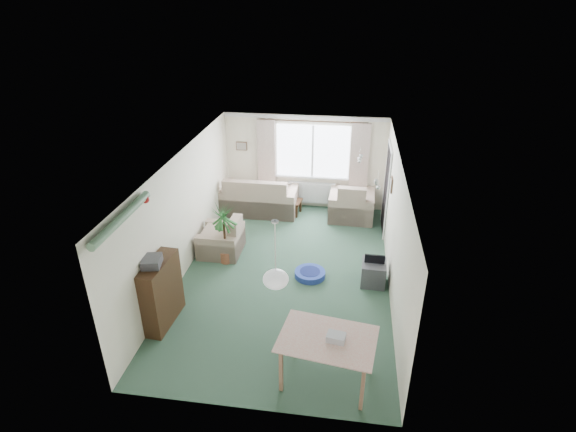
# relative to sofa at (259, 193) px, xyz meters

# --- Properties ---
(ground) EXTENTS (6.50, 6.50, 0.00)m
(ground) POSITION_rel_sofa_xyz_m (1.10, -2.75, -0.49)
(ground) COLOR #2E4D3B
(window) EXTENTS (1.80, 0.03, 1.30)m
(window) POSITION_rel_sofa_xyz_m (1.30, 0.48, 1.01)
(window) COLOR white
(curtain_rod) EXTENTS (2.60, 0.03, 0.03)m
(curtain_rod) POSITION_rel_sofa_xyz_m (1.30, 0.40, 1.78)
(curtain_rod) COLOR black
(curtain_left) EXTENTS (0.45, 0.08, 2.00)m
(curtain_left) POSITION_rel_sofa_xyz_m (0.15, 0.38, 0.78)
(curtain_left) COLOR beige
(curtain_right) EXTENTS (0.45, 0.08, 2.00)m
(curtain_right) POSITION_rel_sofa_xyz_m (2.45, 0.38, 0.78)
(curtain_right) COLOR beige
(radiator) EXTENTS (1.20, 0.10, 0.55)m
(radiator) POSITION_rel_sofa_xyz_m (1.30, 0.44, -0.09)
(radiator) COLOR white
(doorway) EXTENTS (0.03, 0.95, 2.00)m
(doorway) POSITION_rel_sofa_xyz_m (3.08, -0.55, 0.51)
(doorway) COLOR black
(pendant_lamp) EXTENTS (0.36, 0.36, 0.36)m
(pendant_lamp) POSITION_rel_sofa_xyz_m (1.30, -5.05, 0.99)
(pendant_lamp) COLOR white
(tinsel_garland) EXTENTS (1.60, 1.60, 0.12)m
(tinsel_garland) POSITION_rel_sofa_xyz_m (-0.82, -5.05, 1.79)
(tinsel_garland) COLOR #196626
(bauble_cluster_a) EXTENTS (0.20, 0.20, 0.20)m
(bauble_cluster_a) POSITION_rel_sofa_xyz_m (2.40, -1.85, 1.73)
(bauble_cluster_a) COLOR silver
(bauble_cluster_b) EXTENTS (0.20, 0.20, 0.20)m
(bauble_cluster_b) POSITION_rel_sofa_xyz_m (2.70, -3.05, 1.73)
(bauble_cluster_b) COLOR silver
(wall_picture_back) EXTENTS (0.28, 0.03, 0.22)m
(wall_picture_back) POSITION_rel_sofa_xyz_m (-0.50, 0.48, 1.06)
(wall_picture_back) COLOR brown
(wall_picture_right) EXTENTS (0.03, 0.24, 0.30)m
(wall_picture_right) POSITION_rel_sofa_xyz_m (3.08, -1.55, 1.06)
(wall_picture_right) COLOR brown
(sofa) EXTENTS (1.94, 1.03, 0.97)m
(sofa) POSITION_rel_sofa_xyz_m (0.00, 0.00, 0.00)
(sofa) COLOR beige
(sofa) RESTS_ON ground
(armchair_corner) EXTENTS (1.10, 1.05, 0.96)m
(armchair_corner) POSITION_rel_sofa_xyz_m (2.33, -0.02, -0.01)
(armchair_corner) COLOR beige
(armchair_corner) RESTS_ON ground
(armchair_left) EXTENTS (0.86, 0.91, 0.81)m
(armchair_left) POSITION_rel_sofa_xyz_m (-0.40, -2.09, -0.08)
(armchair_left) COLOR #C0AD91
(armchair_left) RESTS_ON ground
(coffee_table) EXTENTS (0.87, 0.57, 0.36)m
(coffee_table) POSITION_rel_sofa_xyz_m (0.68, -0.01, -0.30)
(coffee_table) COLOR black
(coffee_table) RESTS_ON ground
(photo_frame) EXTENTS (0.12, 0.02, 0.16)m
(photo_frame) POSITION_rel_sofa_xyz_m (0.69, -0.04, -0.04)
(photo_frame) COLOR brown
(photo_frame) RESTS_ON coffee_table
(bookshelf) EXTENTS (0.39, 0.98, 1.18)m
(bookshelf) POSITION_rel_sofa_xyz_m (-0.74, -4.43, 0.10)
(bookshelf) COLOR black
(bookshelf) RESTS_ON ground
(hifi_box) EXTENTS (0.34, 0.40, 0.14)m
(hifi_box) POSITION_rel_sofa_xyz_m (-0.77, -4.52, 0.76)
(hifi_box) COLOR #39393E
(hifi_box) RESTS_ON bookshelf
(houseplant) EXTENTS (0.55, 0.55, 1.29)m
(houseplant) POSITION_rel_sofa_xyz_m (-0.20, -2.46, 0.16)
(houseplant) COLOR #25591E
(houseplant) RESTS_ON ground
(dining_table) EXTENTS (1.33, 0.99, 0.76)m
(dining_table) POSITION_rel_sofa_xyz_m (2.06, -5.35, -0.10)
(dining_table) COLOR tan
(dining_table) RESTS_ON ground
(gift_box) EXTENTS (0.28, 0.22, 0.12)m
(gift_box) POSITION_rel_sofa_xyz_m (2.18, -5.37, 0.34)
(gift_box) COLOR #B8B7C3
(gift_box) RESTS_ON dining_table
(tv_cube) EXTENTS (0.47, 0.52, 0.45)m
(tv_cube) POSITION_rel_sofa_xyz_m (2.80, -2.80, -0.26)
(tv_cube) COLOR #313235
(tv_cube) RESTS_ON ground
(pet_bed) EXTENTS (0.74, 0.74, 0.12)m
(pet_bed) POSITION_rel_sofa_xyz_m (1.58, -2.76, -0.43)
(pet_bed) COLOR navy
(pet_bed) RESTS_ON ground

